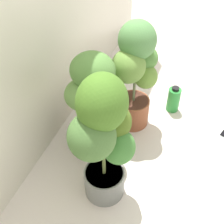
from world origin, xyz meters
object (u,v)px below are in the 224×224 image
potted_plant_back_left (104,136)px  nutrient_bottle (174,99)px  potted_plant_back_center (93,101)px  potted_plant_back_right (136,72)px

potted_plant_back_left → nutrient_bottle: 0.90m
potted_plant_back_center → nutrient_bottle: potted_plant_back_center is taller
nutrient_bottle → potted_plant_back_left: bearing=165.7°
potted_plant_back_center → nutrient_bottle: size_ratio=3.42×
potted_plant_back_right → potted_plant_back_center: size_ratio=1.10×
potted_plant_back_left → potted_plant_back_right: size_ratio=1.05×
potted_plant_back_right → nutrient_bottle: potted_plant_back_right is taller
potted_plant_back_left → nutrient_bottle: bearing=-14.3°
potted_plant_back_right → potted_plant_back_center: bearing=152.2°
potted_plant_back_right → potted_plant_back_left: bearing=-177.7°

